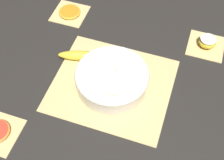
% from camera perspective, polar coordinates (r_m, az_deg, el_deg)
% --- Properties ---
extents(ground_plane, '(6.00, 6.00, 0.00)m').
position_cam_1_polar(ground_plane, '(1.11, 0.00, -0.97)').
color(ground_plane, black).
extents(bamboo_mat_center, '(0.42, 0.37, 0.01)m').
position_cam_1_polar(bamboo_mat_center, '(1.11, 0.00, -0.88)').
color(bamboo_mat_center, '#D6B775').
rests_on(bamboo_mat_center, ground_plane).
extents(coaster_mat_far_left, '(0.14, 0.14, 0.01)m').
position_cam_1_polar(coaster_mat_far_left, '(1.37, -7.71, 12.00)').
color(coaster_mat_far_left, '#D6B775').
rests_on(coaster_mat_far_left, ground_plane).
extents(coaster_mat_far_right, '(0.14, 0.14, 0.01)m').
position_cam_1_polar(coaster_mat_far_right, '(1.28, 16.79, 6.03)').
color(coaster_mat_far_right, '#D6B775').
rests_on(coaster_mat_far_right, ground_plane).
extents(fruit_salad_bowl, '(0.26, 0.26, 0.08)m').
position_cam_1_polar(fruit_salad_bowl, '(1.08, 0.00, 0.33)').
color(fruit_salad_bowl, silver).
rests_on(fruit_salad_bowl, bamboo_mat_center).
extents(whole_banana, '(0.18, 0.08, 0.04)m').
position_cam_1_polar(whole_banana, '(1.17, -5.43, 4.42)').
color(whole_banana, yellow).
rests_on(whole_banana, bamboo_mat_center).
extents(apple_half, '(0.07, 0.07, 0.04)m').
position_cam_1_polar(apple_half, '(1.27, 17.03, 6.69)').
color(apple_half, gold).
rests_on(apple_half, coaster_mat_far_right).
extents(orange_slice_whole, '(0.09, 0.09, 0.01)m').
position_cam_1_polar(orange_slice_whole, '(1.37, -7.75, 12.24)').
color(orange_slice_whole, orange).
rests_on(orange_slice_whole, coaster_mat_far_left).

